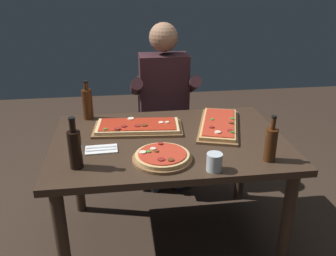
{
  "coord_description": "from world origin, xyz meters",
  "views": [
    {
      "loc": [
        -0.27,
        -1.96,
        1.66
      ],
      "look_at": [
        0.0,
        0.05,
        0.79
      ],
      "focal_mm": 38.6,
      "sensor_mm": 36.0,
      "label": 1
    }
  ],
  "objects_px": {
    "vinegar_bottle_green": "(271,144)",
    "dining_table": "(169,153)",
    "wine_bottle_dark": "(88,103)",
    "diner_chair": "(163,123)",
    "pizza_rectangular_left": "(219,125)",
    "pizza_round_far": "(162,157)",
    "pizza_rectangular_front": "(138,127)",
    "tumbler_near_camera": "(214,163)",
    "seated_diner": "(165,99)",
    "oil_bottle_amber": "(75,148)"
  },
  "relations": [
    {
      "from": "wine_bottle_dark",
      "to": "oil_bottle_amber",
      "type": "height_order",
      "value": "oil_bottle_amber"
    },
    {
      "from": "vinegar_bottle_green",
      "to": "diner_chair",
      "type": "bearing_deg",
      "value": 109.67
    },
    {
      "from": "vinegar_bottle_green",
      "to": "pizza_rectangular_left",
      "type": "bearing_deg",
      "value": 107.57
    },
    {
      "from": "pizza_rectangular_left",
      "to": "tumbler_near_camera",
      "type": "height_order",
      "value": "tumbler_near_camera"
    },
    {
      "from": "seated_diner",
      "to": "pizza_rectangular_front",
      "type": "bearing_deg",
      "value": -113.14
    },
    {
      "from": "pizza_rectangular_left",
      "to": "pizza_round_far",
      "type": "distance_m",
      "value": 0.57
    },
    {
      "from": "oil_bottle_amber",
      "to": "diner_chair",
      "type": "distance_m",
      "value": 1.33
    },
    {
      "from": "pizza_rectangular_front",
      "to": "seated_diner",
      "type": "distance_m",
      "value": 0.62
    },
    {
      "from": "pizza_rectangular_front",
      "to": "dining_table",
      "type": "bearing_deg",
      "value": -42.23
    },
    {
      "from": "pizza_rectangular_front",
      "to": "oil_bottle_amber",
      "type": "height_order",
      "value": "oil_bottle_amber"
    },
    {
      "from": "pizza_rectangular_front",
      "to": "vinegar_bottle_green",
      "type": "xyz_separation_m",
      "value": [
        0.67,
        -0.5,
        0.08
      ]
    },
    {
      "from": "wine_bottle_dark",
      "to": "diner_chair",
      "type": "xyz_separation_m",
      "value": [
        0.57,
        0.45,
        -0.36
      ]
    },
    {
      "from": "pizza_rectangular_front",
      "to": "oil_bottle_amber",
      "type": "xyz_separation_m",
      "value": [
        -0.34,
        -0.44,
        0.09
      ]
    },
    {
      "from": "dining_table",
      "to": "wine_bottle_dark",
      "type": "relative_size",
      "value": 5.22
    },
    {
      "from": "pizza_rectangular_left",
      "to": "vinegar_bottle_green",
      "type": "distance_m",
      "value": 0.5
    },
    {
      "from": "pizza_rectangular_front",
      "to": "vinegar_bottle_green",
      "type": "bearing_deg",
      "value": -36.84
    },
    {
      "from": "wine_bottle_dark",
      "to": "tumbler_near_camera",
      "type": "distance_m",
      "value": 1.06
    },
    {
      "from": "vinegar_bottle_green",
      "to": "diner_chair",
      "type": "distance_m",
      "value": 1.32
    },
    {
      "from": "pizza_rectangular_front",
      "to": "diner_chair",
      "type": "relative_size",
      "value": 0.67
    },
    {
      "from": "wine_bottle_dark",
      "to": "tumbler_near_camera",
      "type": "relative_size",
      "value": 2.89
    },
    {
      "from": "pizza_rectangular_front",
      "to": "pizza_round_far",
      "type": "height_order",
      "value": "same"
    },
    {
      "from": "vinegar_bottle_green",
      "to": "tumbler_near_camera",
      "type": "bearing_deg",
      "value": -168.63
    },
    {
      "from": "wine_bottle_dark",
      "to": "diner_chair",
      "type": "relative_size",
      "value": 0.31
    },
    {
      "from": "wine_bottle_dark",
      "to": "seated_diner",
      "type": "distance_m",
      "value": 0.67
    },
    {
      "from": "pizza_rectangular_front",
      "to": "pizza_round_far",
      "type": "relative_size",
      "value": 1.8
    },
    {
      "from": "pizza_rectangular_left",
      "to": "pizza_round_far",
      "type": "xyz_separation_m",
      "value": [
        -0.42,
        -0.39,
        0.0
      ]
    },
    {
      "from": "oil_bottle_amber",
      "to": "vinegar_bottle_green",
      "type": "relative_size",
      "value": 1.08
    },
    {
      "from": "dining_table",
      "to": "pizza_round_far",
      "type": "xyz_separation_m",
      "value": [
        -0.07,
        -0.26,
        0.11
      ]
    },
    {
      "from": "pizza_rectangular_left",
      "to": "wine_bottle_dark",
      "type": "distance_m",
      "value": 0.89
    },
    {
      "from": "oil_bottle_amber",
      "to": "vinegar_bottle_green",
      "type": "distance_m",
      "value": 1.01
    },
    {
      "from": "dining_table",
      "to": "diner_chair",
      "type": "height_order",
      "value": "diner_chair"
    },
    {
      "from": "pizza_rectangular_left",
      "to": "oil_bottle_amber",
      "type": "relative_size",
      "value": 2.19
    },
    {
      "from": "pizza_round_far",
      "to": "wine_bottle_dark",
      "type": "bearing_deg",
      "value": 122.76
    },
    {
      "from": "vinegar_bottle_green",
      "to": "diner_chair",
      "type": "relative_size",
      "value": 0.29
    },
    {
      "from": "tumbler_near_camera",
      "to": "seated_diner",
      "type": "height_order",
      "value": "seated_diner"
    },
    {
      "from": "pizza_rectangular_front",
      "to": "seated_diner",
      "type": "xyz_separation_m",
      "value": [
        0.24,
        0.57,
        -0.02
      ]
    },
    {
      "from": "pizza_rectangular_front",
      "to": "seated_diner",
      "type": "relative_size",
      "value": 0.44
    },
    {
      "from": "pizza_round_far",
      "to": "pizza_rectangular_left",
      "type": "bearing_deg",
      "value": 43.24
    },
    {
      "from": "vinegar_bottle_green",
      "to": "seated_diner",
      "type": "height_order",
      "value": "seated_diner"
    },
    {
      "from": "tumbler_near_camera",
      "to": "pizza_round_far",
      "type": "bearing_deg",
      "value": 150.35
    },
    {
      "from": "pizza_rectangular_front",
      "to": "tumbler_near_camera",
      "type": "bearing_deg",
      "value": -58.08
    },
    {
      "from": "wine_bottle_dark",
      "to": "pizza_round_far",
      "type": "bearing_deg",
      "value": -57.24
    },
    {
      "from": "diner_chair",
      "to": "pizza_rectangular_left",
      "type": "bearing_deg",
      "value": -69.0
    },
    {
      "from": "vinegar_bottle_green",
      "to": "dining_table",
      "type": "bearing_deg",
      "value": 145.33
    },
    {
      "from": "pizza_round_far",
      "to": "wine_bottle_dark",
      "type": "relative_size",
      "value": 1.2
    },
    {
      "from": "oil_bottle_amber",
      "to": "tumbler_near_camera",
      "type": "distance_m",
      "value": 0.71
    },
    {
      "from": "vinegar_bottle_green",
      "to": "tumbler_near_camera",
      "type": "xyz_separation_m",
      "value": [
        -0.32,
        -0.06,
        -0.06
      ]
    },
    {
      "from": "oil_bottle_amber",
      "to": "seated_diner",
      "type": "distance_m",
      "value": 1.18
    },
    {
      "from": "pizza_rectangular_front",
      "to": "diner_chair",
      "type": "distance_m",
      "value": 0.78
    },
    {
      "from": "wine_bottle_dark",
      "to": "seated_diner",
      "type": "height_order",
      "value": "seated_diner"
    }
  ]
}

